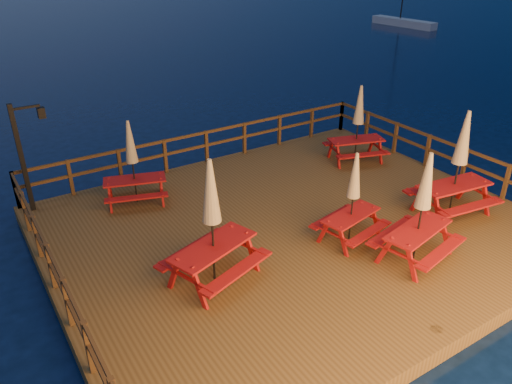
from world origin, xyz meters
The scene contains 12 objects.
ground centered at (0.00, 0.00, 0.00)m, with size 500.00×500.00×0.00m, color black.
deck centered at (0.00, 0.00, 0.20)m, with size 12.00×10.00×0.40m, color #4D3619.
deck_piles centered at (0.00, 0.00, -0.30)m, with size 11.44×9.44×1.40m.
railing centered at (0.00, 1.78, 1.16)m, with size 11.80×9.75×1.10m.
lamp_post centered at (-5.39, 4.55, 2.20)m, with size 0.85×0.18×3.00m.
sailboat centered at (28.99, 22.89, 0.31)m, with size 1.66×6.29×9.24m.
picnic_table_0 centered at (4.23, 2.30, 1.73)m, with size 2.16×1.95×2.56m.
picnic_table_1 centered at (-2.83, -0.90, 1.89)m, with size 2.42×2.19×2.86m.
picnic_table_2 centered at (0.77, -1.26, 1.60)m, with size 1.85×1.63×2.31m.
picnic_table_3 centered at (1.47, -2.71, 1.78)m, with size 2.14×1.88×2.66m.
picnic_table_4 centered at (3.97, -1.75, 1.90)m, with size 2.22×1.91×2.88m.
picnic_table_5 centered at (-2.98, 3.43, 1.65)m, with size 2.04×1.85×2.41m.
Camera 1 is at (-6.85, -8.88, 7.11)m, focal length 35.00 mm.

